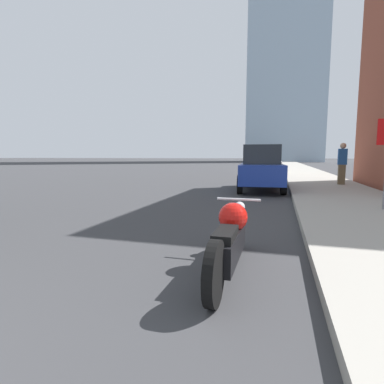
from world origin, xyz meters
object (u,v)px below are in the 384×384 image
parked_car_blue (261,168)px  pedestrian (342,163)px  parked_car_white (271,163)px  motorcycle (230,239)px

parked_car_blue → pedestrian: size_ratio=2.35×
parked_car_blue → parked_car_white: (0.05, 12.59, -0.09)m
parked_car_blue → pedestrian: (3.40, 2.15, 0.20)m
pedestrian → parked_car_white: bearing=107.8°
parked_car_blue → pedestrian: pedestrian is taller
parked_car_blue → pedestrian: bearing=28.0°
motorcycle → parked_car_blue: (-0.16, 9.03, 0.50)m
parked_car_blue → parked_car_white: 12.59m
parked_car_white → pedestrian: 10.97m
parked_car_white → pedestrian: pedestrian is taller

